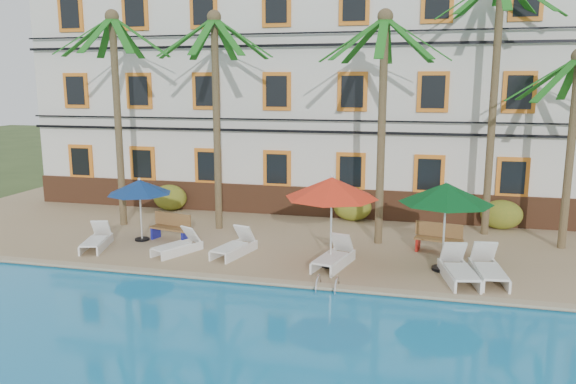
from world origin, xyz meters
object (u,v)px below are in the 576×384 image
(lounger_c, at_px, (235,246))
(bench_right, at_px, (439,238))
(lounger_e, at_px, (458,269))
(pool_ladder, at_px, (328,289))
(lounger_d, at_px, (334,257))
(palm_a, at_px, (116,90))
(umbrella_red, at_px, (332,188))
(lounger_b, at_px, (178,245))
(palm_b, at_px, (216,92))
(lounger_f, at_px, (488,269))
(palm_c, at_px, (383,96))
(palm_e, at_px, (573,120))
(palm_d, at_px, (496,70))
(umbrella_blue, at_px, (139,187))
(umbrella_green, at_px, (446,194))
(bench_left, at_px, (172,227))
(lounger_a, at_px, (97,240))

(lounger_c, height_order, bench_right, bench_right)
(lounger_e, bearing_deg, lounger_c, 173.36)
(lounger_e, bearing_deg, bench_right, 100.07)
(pool_ladder, bearing_deg, lounger_d, 94.04)
(palm_a, height_order, lounger_d, palm_a)
(umbrella_red, height_order, bench_right, umbrella_red)
(lounger_b, bearing_deg, palm_b, 87.08)
(palm_a, height_order, lounger_f, palm_a)
(palm_a, bearing_deg, lounger_d, -19.35)
(palm_c, height_order, lounger_e, palm_c)
(palm_b, relative_size, lounger_e, 3.69)
(palm_e, bearing_deg, palm_b, -178.74)
(palm_d, distance_m, lounger_c, 10.60)
(umbrella_blue, distance_m, lounger_b, 2.67)
(umbrella_red, relative_size, pool_ladder, 3.69)
(palm_d, height_order, umbrella_green, palm_d)
(umbrella_red, xyz_separation_m, lounger_e, (3.61, -0.41, -2.03))
(palm_b, height_order, umbrella_blue, palm_b)
(palm_a, xyz_separation_m, palm_e, (15.58, 0.59, -0.90))
(palm_d, relative_size, bench_right, 5.81)
(palm_d, relative_size, bench_left, 5.79)
(lounger_a, relative_size, lounger_c, 0.97)
(palm_e, bearing_deg, palm_a, -177.82)
(palm_c, bearing_deg, lounger_e, -52.54)
(lounger_d, height_order, pool_ladder, lounger_d)
(palm_e, height_order, lounger_c, palm_e)
(palm_d, xyz_separation_m, pool_ladder, (-4.55, -6.75, -5.74))
(umbrella_green, relative_size, bench_right, 1.70)
(palm_b, bearing_deg, umbrella_blue, -132.81)
(lounger_b, height_order, lounger_e, lounger_e)
(palm_c, height_order, pool_ladder, palm_c)
(lounger_b, distance_m, lounger_e, 8.55)
(lounger_e, bearing_deg, lounger_f, 17.21)
(lounger_f, distance_m, pool_ladder, 4.53)
(umbrella_red, xyz_separation_m, pool_ladder, (0.24, -1.91, -2.34))
(palm_d, bearing_deg, lounger_b, -153.97)
(palm_e, xyz_separation_m, lounger_b, (-12.00, -3.51, -3.92))
(palm_e, relative_size, lounger_d, 3.18)
(palm_e, xyz_separation_m, umbrella_red, (-7.07, -3.60, -1.83))
(umbrella_blue, height_order, umbrella_red, umbrella_red)
(lounger_b, bearing_deg, palm_d, 26.03)
(palm_d, distance_m, lounger_d, 8.67)
(pool_ladder, bearing_deg, bench_right, 54.68)
(umbrella_red, height_order, pool_ladder, umbrella_red)
(lounger_d, bearing_deg, bench_right, 35.98)
(lounger_d, relative_size, pool_ladder, 2.70)
(palm_a, distance_m, palm_b, 3.77)
(palm_d, distance_m, pool_ladder, 9.96)
(palm_e, distance_m, lounger_c, 11.38)
(umbrella_green, bearing_deg, lounger_c, 179.97)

